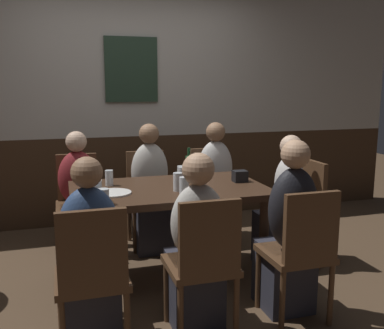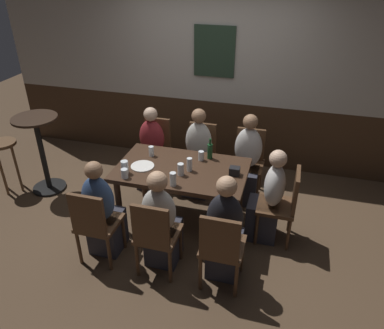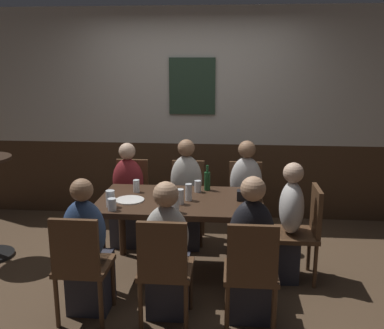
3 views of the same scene
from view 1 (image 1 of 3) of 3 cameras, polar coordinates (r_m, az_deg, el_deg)
The scene contains 27 objects.
ground_plane at distance 3.58m, azimuth -2.91°, elevation -14.55°, with size 12.00×12.00×0.00m, color #4C3826.
wall_back at distance 4.87m, azimuth -7.76°, elevation 7.83°, with size 6.40×0.13×2.60m.
dining_table at distance 3.36m, azimuth -3.01°, elevation -4.43°, with size 1.45×0.88×0.74m.
chair_left_near at distance 2.52m, azimuth -12.81°, elevation -13.57°, with size 0.40×0.40×0.88m.
chair_mid_near at distance 2.63m, azimuth 1.57°, elevation -12.25°, with size 0.40×0.40×0.88m.
chair_right_far at distance 4.37m, azimuth 2.49°, elevation -3.04°, with size 0.40×0.40×0.88m.
chair_right_near at distance 2.88m, azimuth 13.97°, elevation -10.50°, with size 0.40×0.40×0.88m.
chair_mid_far at distance 4.21m, azimuth -5.78°, elevation -3.61°, with size 0.40×0.40×0.88m.
chair_head_east at distance 3.83m, azimuth 13.95°, elevation -5.29°, with size 0.40×0.40×0.88m.
chair_left_far at distance 4.14m, azimuth -14.52°, elevation -4.12°, with size 0.40×0.40×0.88m.
person_left_near at distance 2.68m, azimuth -13.04°, elevation -12.75°, with size 0.34×0.37×1.12m.
person_mid_near at distance 2.78m, azimuth 0.49°, elevation -11.55°, with size 0.34×0.37×1.11m.
person_right_far at distance 4.23m, azimuth 3.22°, elevation -3.66°, with size 0.34×0.37×1.16m.
person_right_near at distance 3.01m, azimuth 12.38°, elevation -9.59°, with size 0.34×0.37×1.17m.
person_mid_far at distance 4.06m, azimuth -5.33°, elevation -4.26°, with size 0.34×0.37×1.16m.
person_head_east at distance 3.76m, azimuth 11.76°, elevation -6.04°, with size 0.37×0.34×1.10m.
person_left_far at distance 3.99m, azimuth -14.40°, elevation -5.14°, with size 0.34×0.37×1.11m.
pint_glass_pale at distance 2.99m, azimuth -12.31°, elevation -3.53°, with size 0.08×0.08×0.15m.
highball_clear at distance 3.20m, azimuth -1.86°, elevation -2.43°, with size 0.07×0.07×0.14m.
pint_glass_amber at distance 3.32m, azimuth -1.25°, elevation -1.81°, with size 0.06×0.06×0.15m.
beer_glass_tall at distance 3.59m, azimuth -1.41°, elevation -1.20°, with size 0.06×0.06×0.11m.
tumbler_short at distance 2.90m, azimuth -11.40°, elevation -4.21°, with size 0.07×0.07×0.10m.
pint_glass_stout at distance 2.99m, azimuth -1.01°, elevation -3.20°, with size 0.07×0.07×0.15m.
beer_glass_half at distance 3.43m, azimuth -10.69°, elevation -1.86°, with size 0.06×0.06×0.12m.
beer_bottle_green at distance 3.67m, azimuth -0.40°, elevation -0.16°, with size 0.06×0.06×0.25m.
plate_white_large at distance 3.18m, azimuth -10.22°, elevation -3.65°, with size 0.26×0.26×0.01m, color white.
condiment_caddy at distance 3.53m, azimuth 6.23°, elevation -1.51°, with size 0.11×0.09×0.09m, color black.
Camera 1 is at (-0.77, -3.16, 1.50)m, focal length 41.12 mm.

